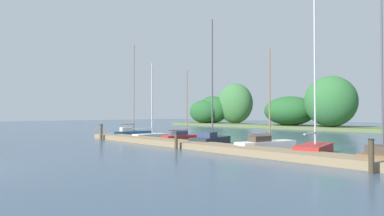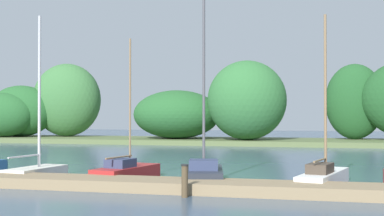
# 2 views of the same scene
# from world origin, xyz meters

# --- Properties ---
(dock_pier) EXTENTS (22.58, 1.80, 0.35)m
(dock_pier) POSITION_xyz_m (0.00, 12.31, 0.17)
(dock_pier) COLOR #847051
(dock_pier) RESTS_ON ground
(far_shore) EXTENTS (61.86, 8.64, 7.31)m
(far_shore) POSITION_xyz_m (-0.54, 40.69, 3.01)
(far_shore) COLOR #56663D
(far_shore) RESTS_ON ground
(sailboat_1) EXTENTS (1.36, 3.11, 6.23)m
(sailboat_1) POSITION_xyz_m (-6.94, 14.17, 0.37)
(sailboat_1) COLOR silver
(sailboat_1) RESTS_ON ground
(sailboat_2) EXTENTS (1.70, 3.63, 5.33)m
(sailboat_2) POSITION_xyz_m (-3.53, 14.78, 0.32)
(sailboat_2) COLOR maroon
(sailboat_2) RESTS_ON ground
(sailboat_3) EXTENTS (1.99, 3.71, 8.50)m
(sailboat_3) POSITION_xyz_m (-0.49, 14.36, 0.43)
(sailboat_3) COLOR #232833
(sailboat_3) RESTS_ON ground
(sailboat_4) EXTENTS (1.78, 4.33, 5.90)m
(sailboat_4) POSITION_xyz_m (3.65, 14.68, 0.36)
(sailboat_4) COLOR white
(sailboat_4) RESTS_ON ground
(mooring_piling_1) EXTENTS (0.22, 0.22, 0.97)m
(mooring_piling_1) POSITION_xyz_m (-0.31, 11.09, 0.49)
(mooring_piling_1) COLOR #4C3D28
(mooring_piling_1) RESTS_ON ground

